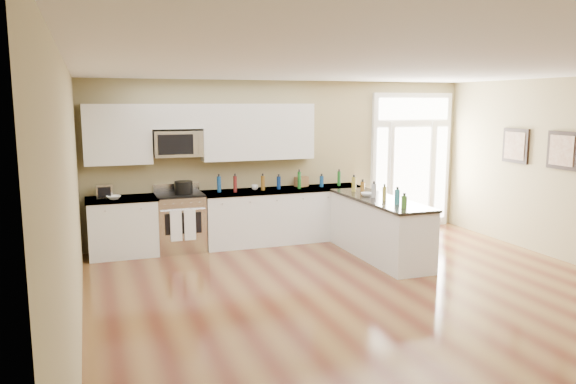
{
  "coord_description": "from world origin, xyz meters",
  "views": [
    {
      "loc": [
        -3.35,
        -5.39,
        2.43
      ],
      "look_at": [
        -0.69,
        2.0,
        1.17
      ],
      "focal_mm": 35.0,
      "sensor_mm": 36.0,
      "label": 1
    }
  ],
  "objects_px": {
    "peninsula_cabinet": "(379,230)",
    "toaster_oven": "(104,191)",
    "stockpot": "(184,187)",
    "kitchen_range": "(180,222)"
  },
  "relations": [
    {
      "from": "stockpot",
      "to": "peninsula_cabinet",
      "type": "bearing_deg",
      "value": -26.13
    },
    {
      "from": "stockpot",
      "to": "kitchen_range",
      "type": "bearing_deg",
      "value": 135.04
    },
    {
      "from": "stockpot",
      "to": "toaster_oven",
      "type": "bearing_deg",
      "value": 173.74
    },
    {
      "from": "kitchen_range",
      "to": "stockpot",
      "type": "xyz_separation_m",
      "value": [
        0.06,
        -0.06,
        0.58
      ]
    },
    {
      "from": "stockpot",
      "to": "toaster_oven",
      "type": "height_order",
      "value": "stockpot"
    },
    {
      "from": "peninsula_cabinet",
      "to": "toaster_oven",
      "type": "xyz_separation_m",
      "value": [
        -4.05,
        1.52,
        0.61
      ]
    },
    {
      "from": "toaster_oven",
      "to": "stockpot",
      "type": "bearing_deg",
      "value": -8.42
    },
    {
      "from": "peninsula_cabinet",
      "to": "kitchen_range",
      "type": "bearing_deg",
      "value": 153.36
    },
    {
      "from": "peninsula_cabinet",
      "to": "toaster_oven",
      "type": "distance_m",
      "value": 4.37
    },
    {
      "from": "peninsula_cabinet",
      "to": "stockpot",
      "type": "distance_m",
      "value": 3.21
    }
  ]
}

